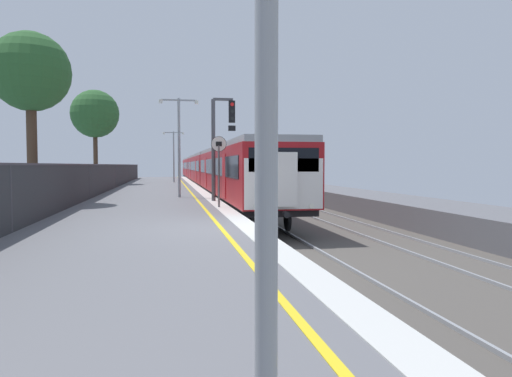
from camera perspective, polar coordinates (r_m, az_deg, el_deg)
The scene contains 9 objects.
ground at distance 13.33m, azimuth 8.77°, elevation -6.95°, with size 17.40×110.00×1.21m.
commuter_train_at_platform at distance 46.99m, azimuth -5.84°, elevation 2.34°, with size 2.83×63.34×3.81m.
signal_gantry at distance 21.95m, azimuth -4.36°, elevation 6.18°, with size 1.10×0.24×4.68m.
speed_limit_sign at distance 18.60m, azimuth -4.45°, elevation 3.15°, with size 0.59×0.08×2.76m.
platform_lamp_mid at distance 24.73m, azimuth -9.16°, elevation 5.93°, with size 2.00×0.20×5.03m.
platform_lamp_far at distance 46.60m, azimuth -9.78°, elevation 4.34°, with size 2.00×0.20×4.85m.
platform_back_fence at distance 12.98m, azimuth -27.23°, elevation -0.84°, with size 0.07×99.00×1.70m.
background_tree_left at distance 22.75m, azimuth -25.22°, elevation 12.18°, with size 3.32×3.32×7.24m.
background_tree_centre at distance 43.72m, azimuth -18.54°, elevation 8.26°, with size 4.09×4.09×8.09m.
Camera 1 is at (-1.70, -12.40, 1.65)m, focal length 33.58 mm.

